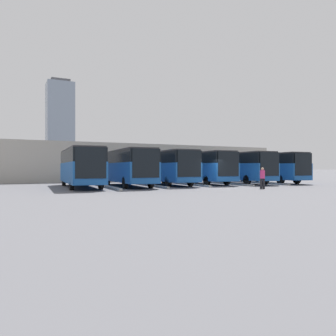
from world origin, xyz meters
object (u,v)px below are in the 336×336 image
(bus_4, at_px, (127,166))
(bus_5, at_px, (81,166))
(bus_1, at_px, (237,167))
(bus_3, at_px, (166,166))
(pedestrian, at_px, (262,177))
(bus_2, at_px, (201,166))
(bus_0, at_px, (268,167))

(bus_4, relative_size, bus_5, 1.00)
(bus_1, height_order, bus_3, same)
(bus_1, xyz_separation_m, pedestrian, (4.05, 8.62, -0.94))
(bus_2, xyz_separation_m, pedestrian, (-0.28, 9.34, -0.94))
(pedestrian, bearing_deg, bus_0, -108.65)
(bus_4, relative_size, pedestrian, 6.21)
(bus_1, distance_m, bus_5, 17.34)
(bus_0, height_order, bus_2, same)
(bus_0, relative_size, pedestrian, 6.21)
(bus_2, height_order, bus_3, same)
(bus_4, xyz_separation_m, bus_5, (4.33, 0.03, 0.00))
(bus_1, distance_m, bus_3, 8.68)
(bus_3, distance_m, bus_5, 8.70)
(bus_2, distance_m, pedestrian, 9.39)
(bus_1, xyz_separation_m, bus_2, (4.33, -0.71, 0.00))
(bus_1, bearing_deg, bus_5, 4.04)
(bus_4, height_order, bus_5, same)
(bus_0, distance_m, bus_5, 21.67)
(bus_5, distance_m, pedestrian, 15.67)
(bus_2, relative_size, bus_4, 1.00)
(bus_5, bearing_deg, bus_3, -172.08)
(bus_1, relative_size, bus_5, 1.00)
(bus_2, height_order, bus_4, same)
(bus_3, relative_size, bus_4, 1.00)
(bus_0, distance_m, bus_2, 8.71)
(bus_1, relative_size, bus_2, 1.00)
(bus_0, distance_m, bus_1, 4.34)
(bus_0, xyz_separation_m, bus_1, (4.33, -0.17, 0.00))
(bus_3, xyz_separation_m, pedestrian, (-4.62, 9.03, -0.94))
(pedestrian, bearing_deg, bus_3, -36.79)
(bus_0, height_order, bus_4, same)
(bus_2, bearing_deg, bus_3, 6.87)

